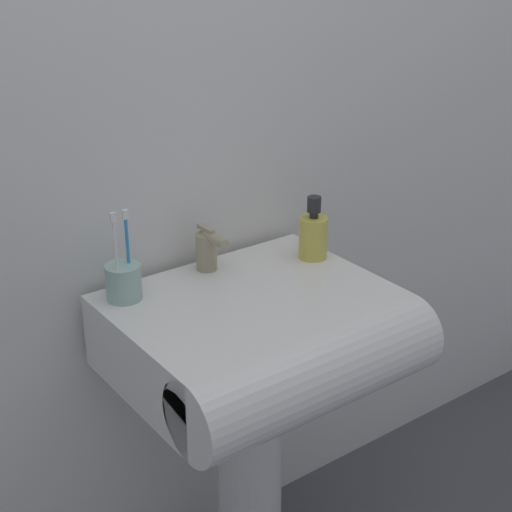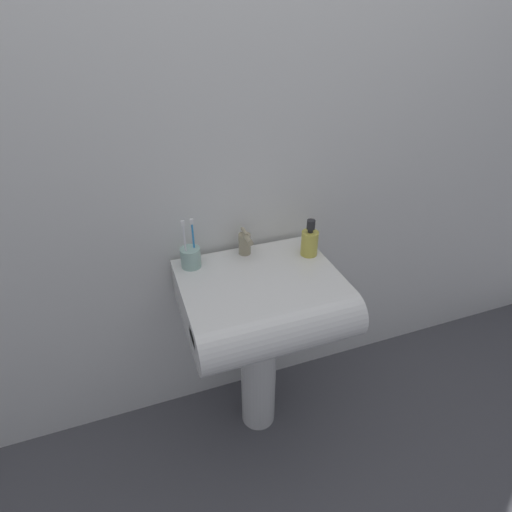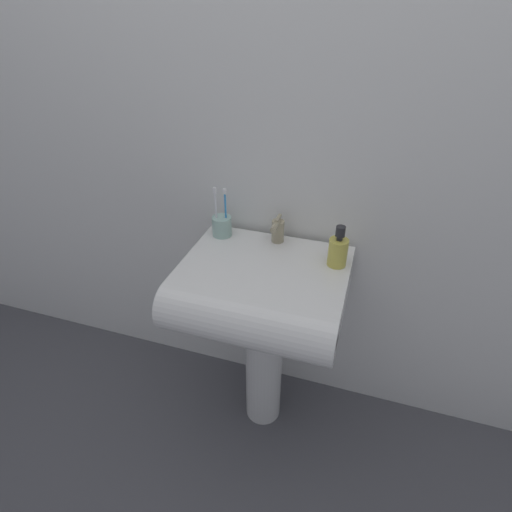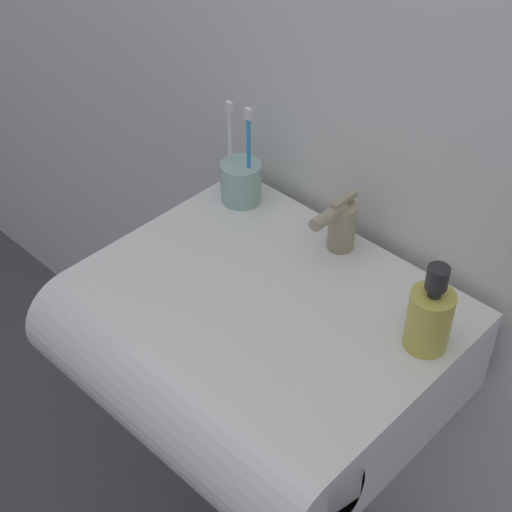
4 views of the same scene
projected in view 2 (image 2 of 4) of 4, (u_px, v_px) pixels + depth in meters
ground_plane at (258, 416)px, 1.88m from camera, size 6.00×6.00×0.00m
wall_back at (235, 150)px, 1.44m from camera, size 5.00×0.05×2.40m
sink_pedestal at (258, 369)px, 1.71m from camera, size 0.15×0.15×0.65m
sink_basin at (264, 303)px, 1.45m from camera, size 0.57×0.50×0.17m
faucet at (246, 243)px, 1.55m from camera, size 0.05×0.10×0.10m
toothbrush_cup at (191, 257)px, 1.48m from camera, size 0.07×0.07×0.20m
soap_bottle at (310, 242)px, 1.54m from camera, size 0.07×0.07×0.15m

